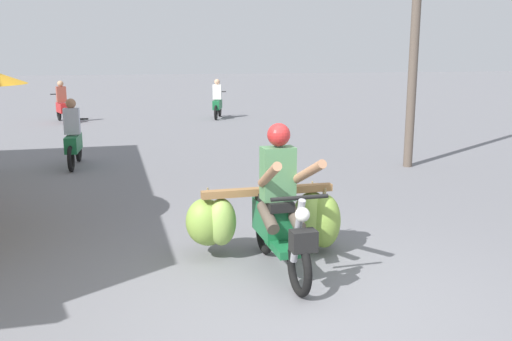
{
  "coord_description": "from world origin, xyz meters",
  "views": [
    {
      "loc": [
        -1.64,
        -4.49,
        2.27
      ],
      "look_at": [
        0.03,
        1.85,
        0.9
      ],
      "focal_mm": 39.25,
      "sensor_mm": 36.0,
      "label": 1
    }
  ],
  "objects_px": {
    "motorbike_distant_ahead_right": "(62,106)",
    "utility_pole": "(415,23)",
    "motorbike_main_loaded": "(274,217)",
    "motorbike_distant_far_ahead": "(217,103)",
    "motorbike_distant_ahead_left": "(73,140)"
  },
  "relations": [
    {
      "from": "motorbike_distant_ahead_right",
      "to": "utility_pole",
      "type": "distance_m",
      "value": 12.41
    },
    {
      "from": "motorbike_distant_ahead_right",
      "to": "motorbike_distant_far_ahead",
      "type": "height_order",
      "value": "same"
    },
    {
      "from": "motorbike_main_loaded",
      "to": "motorbike_distant_ahead_right",
      "type": "distance_m",
      "value": 14.41
    },
    {
      "from": "utility_pole",
      "to": "motorbike_main_loaded",
      "type": "bearing_deg",
      "value": -133.68
    },
    {
      "from": "motorbike_main_loaded",
      "to": "motorbike_distant_ahead_left",
      "type": "xyz_separation_m",
      "value": [
        -2.46,
        6.02,
        0.08
      ]
    },
    {
      "from": "motorbike_distant_far_ahead",
      "to": "utility_pole",
      "type": "height_order",
      "value": "utility_pole"
    },
    {
      "from": "motorbike_distant_ahead_left",
      "to": "motorbike_distant_ahead_right",
      "type": "bearing_deg",
      "value": 95.69
    },
    {
      "from": "motorbike_distant_ahead_left",
      "to": "motorbike_distant_far_ahead",
      "type": "bearing_deg",
      "value": 60.4
    },
    {
      "from": "motorbike_distant_ahead_left",
      "to": "utility_pole",
      "type": "relative_size",
      "value": 0.28
    },
    {
      "from": "motorbike_distant_ahead_right",
      "to": "utility_pole",
      "type": "height_order",
      "value": "utility_pole"
    },
    {
      "from": "motorbike_main_loaded",
      "to": "motorbike_distant_far_ahead",
      "type": "xyz_separation_m",
      "value": [
        2.02,
        13.9,
        0.08
      ]
    },
    {
      "from": "motorbike_distant_ahead_left",
      "to": "motorbike_distant_far_ahead",
      "type": "relative_size",
      "value": 1.04
    },
    {
      "from": "motorbike_main_loaded",
      "to": "motorbike_distant_ahead_left",
      "type": "bearing_deg",
      "value": 112.22
    },
    {
      "from": "motorbike_main_loaded",
      "to": "motorbike_distant_ahead_right",
      "type": "height_order",
      "value": "motorbike_main_loaded"
    },
    {
      "from": "motorbike_main_loaded",
      "to": "motorbike_distant_ahead_left",
      "type": "relative_size",
      "value": 1.14
    }
  ]
}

